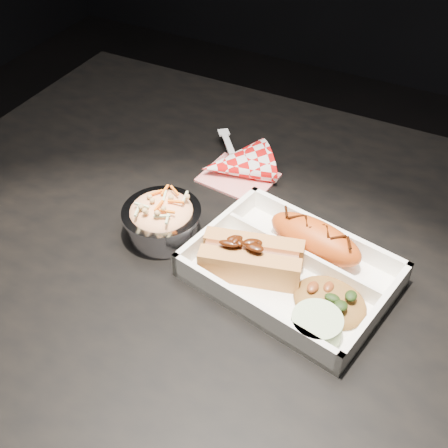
{
  "coord_description": "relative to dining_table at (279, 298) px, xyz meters",
  "views": [
    {
      "loc": [
        0.17,
        -0.52,
        1.3
      ],
      "look_at": [
        -0.07,
        -0.04,
        0.81
      ],
      "focal_mm": 45.0,
      "sensor_mm": 36.0,
      "label": 1
    }
  ],
  "objects": [
    {
      "name": "dining_table",
      "position": [
        0.0,
        0.0,
        0.0
      ],
      "size": [
        1.2,
        0.8,
        0.75
      ],
      "color": "black",
      "rests_on": "ground"
    },
    {
      "name": "food_tray",
      "position": [
        0.02,
        -0.03,
        0.1
      ],
      "size": [
        0.28,
        0.23,
        0.04
      ],
      "rotation": [
        0.0,
        0.0,
        -0.2
      ],
      "color": "white",
      "rests_on": "dining_table"
    },
    {
      "name": "fried_pastry",
      "position": [
        0.04,
        0.02,
        0.12
      ],
      "size": [
        0.15,
        0.08,
        0.05
      ],
      "primitive_type": "ellipsoid",
      "rotation": [
        0.0,
        0.0,
        -0.2
      ],
      "color": "#C64D13",
      "rests_on": "food_tray"
    },
    {
      "name": "hotdog",
      "position": [
        -0.03,
        -0.05,
        0.12
      ],
      "size": [
        0.14,
        0.09,
        0.06
      ],
      "rotation": [
        0.0,
        0.0,
        0.26
      ],
      "color": "#BF7F41",
      "rests_on": "food_tray"
    },
    {
      "name": "fried_rice_mound",
      "position": [
        0.09,
        -0.06,
        0.11
      ],
      "size": [
        0.11,
        0.09,
        0.03
      ],
      "primitive_type": "ellipsoid",
      "rotation": [
        0.0,
        0.0,
        -0.2
      ],
      "color": "#915F2A",
      "rests_on": "food_tray"
    },
    {
      "name": "cupcake_liner",
      "position": [
        0.09,
        -0.11,
        0.11
      ],
      "size": [
        0.06,
        0.06,
        0.03
      ],
      "primitive_type": "cylinder",
      "color": "#B0C998",
      "rests_on": "food_tray"
    },
    {
      "name": "foil_coleslaw_cup",
      "position": [
        -0.17,
        -0.04,
        0.12
      ],
      "size": [
        0.11,
        0.11,
        0.07
      ],
      "color": "silver",
      "rests_on": "dining_table"
    },
    {
      "name": "napkin_fork",
      "position": [
        -0.14,
        0.14,
        0.11
      ],
      "size": [
        0.15,
        0.16,
        0.1
      ],
      "rotation": [
        0.0,
        0.0,
        -0.88
      ],
      "color": "red",
      "rests_on": "dining_table"
    }
  ]
}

